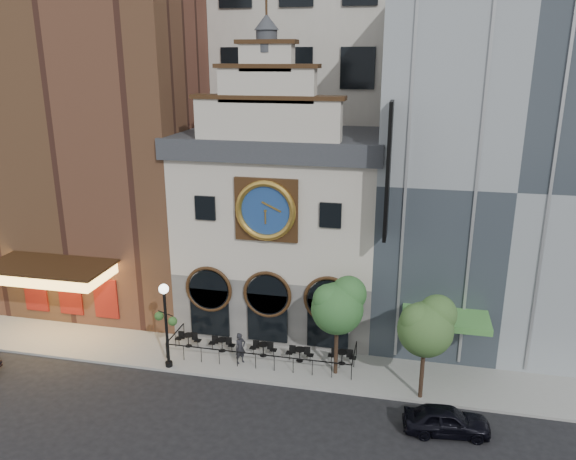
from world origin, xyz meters
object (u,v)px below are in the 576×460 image
at_px(tree_right, 427,325).
at_px(bistro_0, 188,339).
at_px(lamppost, 166,316).
at_px(bistro_1, 222,344).
at_px(car_right, 447,420).
at_px(bistro_4, 342,356).
at_px(bistro_3, 300,354).
at_px(tree_left, 338,304).
at_px(bistro_2, 263,349).
at_px(pedestrian, 240,348).

bearing_deg(tree_right, bistro_0, 170.31).
bearing_deg(lamppost, bistro_1, 67.11).
relative_size(car_right, lamppost, 0.80).
relative_size(bistro_1, bistro_4, 1.00).
relative_size(bistro_3, tree_right, 0.29).
distance_m(tree_left, tree_right, 4.70).
height_order(tree_left, tree_right, tree_left).
height_order(bistro_0, bistro_2, same).
bearing_deg(car_right, bistro_2, 58.55).
height_order(lamppost, tree_left, tree_left).
height_order(lamppost, tree_right, tree_right).
xyz_separation_m(lamppost, tree_left, (9.23, 1.35, 1.02)).
height_order(pedestrian, lamppost, lamppost).
relative_size(bistro_4, tree_right, 0.29).
distance_m(car_right, tree_left, 7.67).
xyz_separation_m(bistro_0, car_right, (14.64, -4.83, 0.06)).
distance_m(bistro_2, car_right, 11.04).
height_order(bistro_4, pedestrian, pedestrian).
relative_size(pedestrian, tree_left, 0.32).
relative_size(car_right, pedestrian, 2.19).
xyz_separation_m(bistro_2, tree_left, (4.37, -0.87, 3.61)).
bearing_deg(pedestrian, car_right, -68.30).
relative_size(bistro_1, car_right, 0.40).
bearing_deg(lamppost, tree_left, 32.06).
bearing_deg(pedestrian, tree_right, -56.59).
distance_m(bistro_4, car_right, 7.27).
distance_m(bistro_0, bistro_3, 6.82).
bearing_deg(tree_left, bistro_3, 161.10).
distance_m(bistro_2, bistro_3, 2.17).
xyz_separation_m(pedestrian, lamppost, (-3.80, -1.23, 2.15)).
relative_size(lamppost, tree_left, 0.89).
bearing_deg(bistro_0, bistro_2, -1.55).
distance_m(bistro_1, pedestrian, 1.80).
bearing_deg(bistro_0, lamppost, -95.11).
xyz_separation_m(bistro_3, bistro_4, (2.38, 0.22, 0.00)).
distance_m(bistro_3, pedestrian, 3.37).
bearing_deg(bistro_4, car_right, -41.46).
height_order(bistro_1, tree_right, tree_right).
distance_m(bistro_4, pedestrian, 5.73).
relative_size(bistro_0, bistro_3, 1.00).
relative_size(bistro_2, tree_left, 0.28).
height_order(bistro_3, car_right, car_right).
distance_m(bistro_3, bistro_4, 2.39).
relative_size(bistro_2, bistro_3, 1.00).
bearing_deg(pedestrian, tree_left, -48.45).
bearing_deg(lamppost, tree_right, 23.86).
bearing_deg(car_right, bistro_4, 42.29).
distance_m(bistro_2, tree_left, 5.74).
distance_m(bistro_0, bistro_4, 9.19).
distance_m(bistro_4, lamppost, 10.03).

